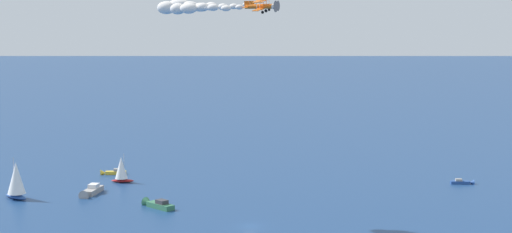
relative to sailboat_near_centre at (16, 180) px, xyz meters
The scene contains 11 objects.
ground_plane 65.12m from the sailboat_near_centre, 45.25° to the left, with size 2000.00×2000.00×0.00m, color navy.
sailboat_near_centre is the anchor object (origin of this frame).
motorboat_far_port 18.83m from the sailboat_near_centre, 85.96° to the left, with size 10.67×7.84×3.12m.
motorboat_far_stbd 37.75m from the sailboat_near_centre, 130.41° to the left, with size 3.79×7.64×2.15m.
motorboat_inshore 37.87m from the sailboat_near_centre, 55.47° to the left, with size 9.87×6.36×2.82m.
sailboat_offshore 31.22m from the sailboat_near_centre, 112.20° to the left, with size 4.48×6.48×8.09m.
motorboat_ahead 119.19m from the sailboat_near_centre, 78.77° to the left, with size 3.96×6.44×1.83m.
biplane_lead 78.47m from the sailboat_near_centre, 52.37° to the left, with size 6.58×6.64×3.67m.
smoke_trail_lead 62.85m from the sailboat_near_centre, 54.70° to the left, with size 16.62×18.81×4.09m.
biplane_wingman 83.48m from the sailboat_near_centre, 38.90° to the left, with size 6.58×6.64×3.67m.
smoke_trail_wingman 70.82m from the sailboat_near_centre, 36.48° to the left, with size 12.81×13.76×2.83m.
Camera 1 is at (162.69, -58.91, 45.08)m, focal length 56.71 mm.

